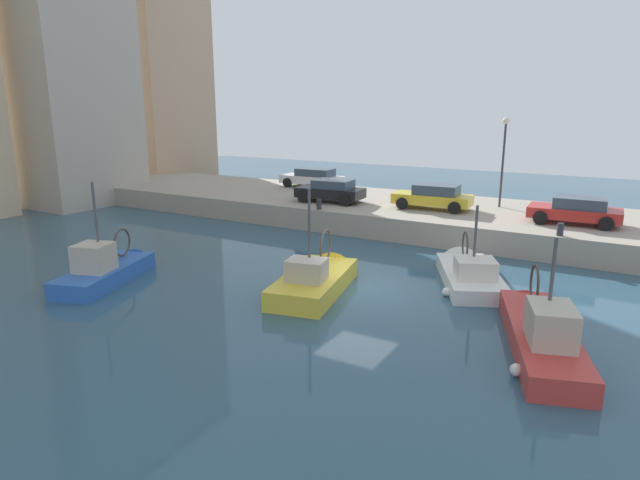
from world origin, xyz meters
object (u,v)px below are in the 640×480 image
(parked_car_yellow, at_px, (433,196))
(parked_car_white, at_px, (313,177))
(fishing_boat_blue, at_px, (111,276))
(fishing_boat_red, at_px, (539,340))
(parked_car_black, at_px, (331,190))
(fishing_boat_white, at_px, (467,278))
(fishing_boat_yellow, at_px, (318,286))
(mooring_bollard_north, at_px, (319,204))
(parked_car_red, at_px, (576,210))
(mooring_bollard_mid, at_px, (560,229))
(quay_streetlamp, at_px, (504,147))

(parked_car_yellow, xyz_separation_m, parked_car_white, (3.55, 9.68, -0.02))
(fishing_boat_blue, xyz_separation_m, parked_car_yellow, (14.60, -8.03, 1.73))
(fishing_boat_red, height_order, parked_car_black, fishing_boat_red)
(fishing_boat_white, bearing_deg, fishing_boat_yellow, 129.80)
(parked_car_black, relative_size, parked_car_yellow, 0.94)
(fishing_boat_yellow, relative_size, parked_car_yellow, 1.41)
(parked_car_white, relative_size, mooring_bollard_north, 8.07)
(fishing_boat_red, height_order, mooring_bollard_north, fishing_boat_red)
(fishing_boat_blue, relative_size, fishing_boat_red, 0.80)
(fishing_boat_white, height_order, parked_car_black, fishing_boat_white)
(parked_car_yellow, xyz_separation_m, parked_car_red, (-0.24, -7.02, -0.02))
(fishing_boat_red, distance_m, mooring_bollard_mid, 9.34)
(fishing_boat_white, distance_m, mooring_bollard_mid, 5.37)
(fishing_boat_yellow, distance_m, mooring_bollard_mid, 11.05)
(parked_car_red, relative_size, quay_streetlamp, 0.85)
(parked_car_yellow, xyz_separation_m, quay_streetlamp, (2.48, -2.96, 2.57))
(parked_car_black, height_order, parked_car_white, parked_car_black)
(fishing_boat_red, relative_size, parked_car_white, 1.59)
(fishing_boat_yellow, height_order, parked_car_black, fishing_boat_yellow)
(mooring_bollard_north, bearing_deg, parked_car_white, 33.24)
(fishing_boat_yellow, relative_size, parked_car_white, 1.34)
(mooring_bollard_mid, height_order, mooring_bollard_north, same)
(fishing_boat_yellow, distance_m, fishing_boat_red, 7.96)
(parked_car_yellow, bearing_deg, fishing_boat_red, -149.16)
(parked_car_black, relative_size, parked_car_red, 0.96)
(parked_car_black, bearing_deg, fishing_boat_red, -131.04)
(fishing_boat_blue, bearing_deg, fishing_boat_red, -81.87)
(fishing_boat_white, relative_size, parked_car_yellow, 1.40)
(parked_car_red, relative_size, parked_car_white, 0.93)
(parked_car_white, bearing_deg, mooring_bollard_north, -146.76)
(fishing_boat_blue, bearing_deg, quay_streetlamp, -32.76)
(fishing_boat_yellow, xyz_separation_m, parked_car_red, (11.18, -7.52, 1.77))
(fishing_boat_blue, relative_size, quay_streetlamp, 1.17)
(parked_car_white, height_order, mooring_bollard_north, parked_car_white)
(fishing_boat_blue, height_order, parked_car_yellow, fishing_boat_blue)
(fishing_boat_blue, bearing_deg, parked_car_black, -9.18)
(parked_car_yellow, relative_size, mooring_bollard_mid, 7.69)
(fishing_boat_yellow, distance_m, parked_car_red, 13.59)
(fishing_boat_red, bearing_deg, parked_car_white, 46.97)
(fishing_boat_red, height_order, parked_car_red, fishing_boat_red)
(parked_car_red, bearing_deg, parked_car_black, 92.90)
(mooring_bollard_north, bearing_deg, parked_car_red, -76.57)
(parked_car_red, bearing_deg, fishing_boat_blue, 133.64)
(fishing_boat_red, height_order, quay_streetlamp, quay_streetlamp)
(mooring_bollard_mid, bearing_deg, parked_car_yellow, 64.74)
(parked_car_yellow, distance_m, parked_car_white, 10.30)
(fishing_boat_yellow, distance_m, parked_car_white, 17.64)
(fishing_boat_blue, relative_size, parked_car_white, 1.28)
(parked_car_black, height_order, mooring_bollard_mid, parked_car_black)
(fishing_boat_white, height_order, fishing_boat_red, fishing_boat_red)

